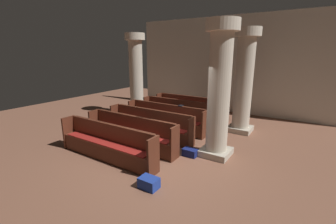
{
  "coord_description": "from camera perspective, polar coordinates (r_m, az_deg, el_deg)",
  "views": [
    {
      "loc": [
        3.47,
        -4.86,
        2.87
      ],
      "look_at": [
        -0.89,
        1.9,
        0.75
      ],
      "focal_mm": 24.41,
      "sensor_mm": 36.0,
      "label": 1
    }
  ],
  "objects": [
    {
      "name": "ground_plane",
      "position": [
        6.63,
        -2.5,
        -10.92
      ],
      "size": [
        19.2,
        19.2,
        0.0
      ],
      "primitive_type": "plane",
      "color": "brown"
    },
    {
      "name": "back_wall",
      "position": [
        11.5,
        15.49,
        11.15
      ],
      "size": [
        10.0,
        0.16,
        4.5
      ],
      "primitive_type": "cube",
      "color": "beige",
      "rests_on": "ground"
    },
    {
      "name": "pew_row_0",
      "position": [
        10.21,
        5.34,
        1.31
      ],
      "size": [
        3.27,
        0.47,
        0.96
      ],
      "color": "#562819",
      "rests_on": "ground"
    },
    {
      "name": "pew_row_1",
      "position": [
        9.38,
        2.59,
        0.16
      ],
      "size": [
        3.27,
        0.46,
        0.96
      ],
      "color": "#562819",
      "rests_on": "ground"
    },
    {
      "name": "pew_row_2",
      "position": [
        8.59,
        -0.69,
        -1.21
      ],
      "size": [
        3.27,
        0.46,
        0.96
      ],
      "color": "#562819",
      "rests_on": "ground"
    },
    {
      "name": "pew_row_3",
      "position": [
        7.83,
        -4.62,
        -2.85
      ],
      "size": [
        3.27,
        0.47,
        0.96
      ],
      "color": "#562819",
      "rests_on": "ground"
    },
    {
      "name": "pew_row_4",
      "position": [
        7.13,
        -9.37,
        -4.81
      ],
      "size": [
        3.27,
        0.46,
        0.96
      ],
      "color": "#562819",
      "rests_on": "ground"
    },
    {
      "name": "pew_row_5",
      "position": [
        6.49,
        -15.14,
        -7.13
      ],
      "size": [
        3.27,
        0.46,
        0.96
      ],
      "color": "#562819",
      "rests_on": "ground"
    },
    {
      "name": "pillar_aisle_side",
      "position": [
        8.59,
        18.44,
        7.6
      ],
      "size": [
        0.89,
        0.89,
        3.68
      ],
      "color": "#B6AD9A",
      "rests_on": "ground"
    },
    {
      "name": "pillar_far_side",
      "position": [
        10.69,
        -7.98,
        9.47
      ],
      "size": [
        0.89,
        0.89,
        3.68
      ],
      "color": "#B6AD9A",
      "rests_on": "ground"
    },
    {
      "name": "pillar_aisle_rear",
      "position": [
        6.28,
        12.67,
        5.61
      ],
      "size": [
        0.87,
        0.87,
        3.68
      ],
      "color": "#B6AD9A",
      "rests_on": "ground"
    },
    {
      "name": "lectern",
      "position": [
        11.08,
        11.93,
        1.84
      ],
      "size": [
        0.48,
        0.45,
        1.08
      ],
      "color": "#411E13",
      "rests_on": "ground"
    },
    {
      "name": "hymn_book",
      "position": [
        8.34,
        3.2,
        1.61
      ],
      "size": [
        0.15,
        0.2,
        0.02
      ],
      "primitive_type": "cube",
      "color": "black",
      "rests_on": "pew_row_2"
    },
    {
      "name": "kneeler_box_navy",
      "position": [
        6.62,
        5.53,
        -10.0
      ],
      "size": [
        0.41,
        0.27,
        0.21
      ],
      "primitive_type": "cube",
      "color": "navy",
      "rests_on": "ground"
    },
    {
      "name": "kneeler_box_blue",
      "position": [
        5.2,
        -4.79,
        -17.23
      ],
      "size": [
        0.42,
        0.3,
        0.24
      ],
      "primitive_type": "cube",
      "color": "navy",
      "rests_on": "ground"
    }
  ]
}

